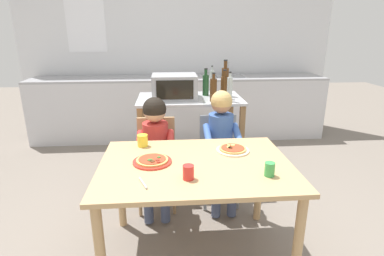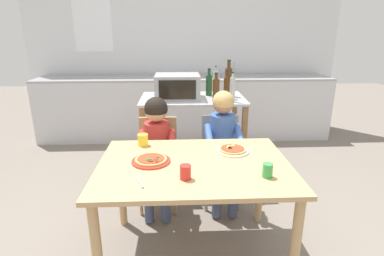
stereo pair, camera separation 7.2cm
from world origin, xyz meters
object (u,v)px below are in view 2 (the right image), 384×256
bottle_dark_olive_oil (216,90)px  bottle_slim_sauce (227,87)px  dining_chair_right (221,153)px  toaster_oven (177,87)px  drinking_cup_green (268,170)px  bottle_brown_beer (215,82)px  kitchen_island_cart (193,126)px  drinking_cup_yellow (143,140)px  drinking_cup_red (185,172)px  bottle_clear_vinegar (232,89)px  dining_chair_left (158,156)px  serving_spoon (140,182)px  child_in_red_shirt (157,141)px  bottle_tall_green_wine (209,84)px  pizza_plate_red_rimmed (151,160)px  bottle_squat_spirits (228,81)px  pizza_plate_cream (232,150)px  dining_table (194,176)px  child_in_blue_striped_shirt (223,137)px

bottle_dark_olive_oil → bottle_slim_sauce: 0.18m
bottle_dark_olive_oil → dining_chair_right: 0.60m
toaster_oven → drinking_cup_green: bearing=-69.1°
bottle_brown_beer → drinking_cup_green: (0.12, -1.66, -0.26)m
kitchen_island_cart → drinking_cup_yellow: (-0.42, -0.86, 0.16)m
drinking_cup_red → drinking_cup_green: size_ratio=1.01×
bottle_clear_vinegar → dining_chair_left: bottle_clear_vinegar is taller
bottle_clear_vinegar → serving_spoon: bearing=-120.6°
dining_chair_left → child_in_red_shirt: (0.00, -0.12, 0.19)m
bottle_clear_vinegar → dining_chair_right: bottle_clear_vinegar is taller
bottle_dark_olive_oil → toaster_oven: bearing=156.0°
drinking_cup_red → serving_spoon: bearing=-171.5°
toaster_oven → dining_chair_left: toaster_oven is taller
bottle_tall_green_wine → pizza_plate_red_rimmed: bottle_tall_green_wine is taller
dining_chair_right → child_in_red_shirt: bearing=-164.7°
bottle_tall_green_wine → bottle_squat_spirits: bearing=-11.7°
bottle_clear_vinegar → dining_chair_right: bearing=-118.7°
pizza_plate_red_rimmed → dining_chair_right: bearing=51.8°
bottle_clear_vinegar → pizza_plate_cream: 0.88m
bottle_brown_beer → bottle_slim_sauce: bearing=-74.0°
bottle_tall_green_wine → bottle_brown_beer: (0.08, 0.13, 0.01)m
kitchen_island_cart → toaster_oven: bearing=-170.9°
bottle_tall_green_wine → serving_spoon: bottle_tall_green_wine is taller
dining_table → child_in_blue_striped_shirt: bearing=66.0°
child_in_red_shirt → bottle_slim_sauce: bearing=37.9°
child_in_blue_striped_shirt → drinking_cup_red: 0.95m
bottle_slim_sauce → child_in_blue_striped_shirt: bottle_slim_sauce is taller
bottle_slim_sauce → drinking_cup_yellow: bottle_slim_sauce is taller
bottle_tall_green_wine → bottle_clear_vinegar: 0.36m
pizza_plate_cream → drinking_cup_yellow: 0.68m
dining_chair_left → dining_chair_right: 0.58m
bottle_slim_sauce → pizza_plate_red_rimmed: size_ratio=1.11×
dining_chair_right → child_in_red_shirt: child_in_red_shirt is taller
kitchen_island_cart → dining_chair_right: 0.52m
dining_chair_left → drinking_cup_yellow: size_ratio=8.96×
bottle_brown_beer → bottle_slim_sauce: (0.08, -0.29, -0.01)m
pizza_plate_red_rimmed → pizza_plate_cream: (0.58, 0.16, 0.00)m
bottle_clear_vinegar → serving_spoon: size_ratio=2.05×
toaster_oven → child_in_red_shirt: size_ratio=0.43×
bottle_dark_olive_oil → drinking_cup_red: bearing=-104.8°
drinking_cup_yellow → drinking_cup_green: 0.98m
bottle_slim_sauce → dining_chair_left: bearing=-148.8°
pizza_plate_red_rimmed → toaster_oven: bearing=80.9°
dining_chair_right → bottle_brown_beer: bearing=88.4°
bottle_slim_sauce → pizza_plate_cream: (-0.10, -0.95, -0.29)m
bottle_dark_olive_oil → drinking_cup_green: bottle_dark_olive_oil is taller
child_in_blue_striped_shirt → kitchen_island_cart: bearing=113.4°
dining_chair_right → drinking_cup_green: 1.04m
bottle_squat_spirits → dining_table: bearing=-108.4°
pizza_plate_cream → drinking_cup_red: 0.54m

